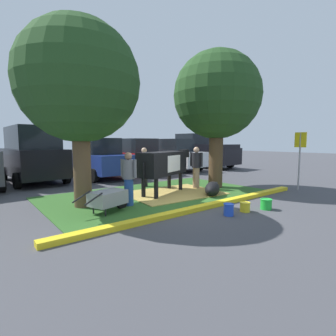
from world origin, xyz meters
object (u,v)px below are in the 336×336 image
object	(u,v)px
shade_tree_left	(79,83)
bucket_yellow	(245,207)
shade_tree_right	(217,96)
person_handler	(144,166)
parking_sign	(300,150)
suv_black	(33,154)
person_visitor_near	(129,178)
bucket_green	(266,204)
sedan_red	(136,156)
hatchback_white	(173,155)
bucket_blue	(229,209)
pickup_truck_black	(201,152)
cow_holstein	(165,163)
person_visitor_far	(196,166)
wheelbarrow	(109,198)
sedan_blue	(98,158)
calf_lying	(212,189)

from	to	relation	value
shade_tree_left	bucket_yellow	size ratio (longest dim) A/B	18.14
shade_tree_right	person_handler	xyz separation A→B (m)	(-2.17, 1.90, -2.75)
parking_sign	suv_black	bearing A→B (deg)	131.42
bucket_yellow	person_visitor_near	bearing A→B (deg)	130.67
shade_tree_left	parking_sign	size ratio (longest dim) A/B	2.33
shade_tree_right	bucket_green	size ratio (longest dim) A/B	16.68
shade_tree_right	person_visitor_near	bearing A→B (deg)	-174.05
sedan_red	hatchback_white	distance (m)	2.62
hatchback_white	suv_black	bearing A→B (deg)	177.77
person_visitor_near	sedan_red	size ratio (longest dim) A/B	0.35
bucket_blue	pickup_truck_black	xyz separation A→B (m)	(8.29, 9.04, 0.96)
cow_holstein	person_visitor_far	bearing A→B (deg)	-1.14
cow_holstein	bucket_green	distance (m)	3.63
person_visitor_far	sedan_red	world-z (taller)	sedan_red
hatchback_white	bucket_yellow	bearing A→B (deg)	-118.59
shade_tree_left	parking_sign	distance (m)	8.03
shade_tree_left	suv_black	world-z (taller)	shade_tree_left
shade_tree_right	person_handler	bearing A→B (deg)	138.66
suv_black	cow_holstein	bearing A→B (deg)	-62.13
shade_tree_left	hatchback_white	bearing A→B (deg)	35.07
person_visitor_far	sedan_red	distance (m)	5.85
cow_holstein	sedan_red	distance (m)	6.23
shade_tree_left	wheelbarrow	size ratio (longest dim) A/B	3.19
shade_tree_left	pickup_truck_black	xyz separation A→B (m)	(10.83, 5.92, -2.32)
shade_tree_left	cow_holstein	distance (m)	3.77
person_handler	bucket_yellow	bearing A→B (deg)	-89.61
suv_black	pickup_truck_black	bearing A→B (deg)	0.30
shade_tree_left	person_handler	bearing A→B (deg)	27.35
shade_tree_right	parking_sign	size ratio (longest dim) A/B	2.44
shade_tree_left	pickup_truck_black	distance (m)	12.56
shade_tree_left	pickup_truck_black	size ratio (longest dim) A/B	0.93
person_handler	sedan_blue	world-z (taller)	sedan_blue
bucket_green	shade_tree_right	bearing A→B (deg)	64.48
calf_lying	wheelbarrow	xyz separation A→B (m)	(-3.72, 0.25, 0.15)
shade_tree_right	suv_black	world-z (taller)	shade_tree_right
cow_holstein	person_visitor_near	bearing A→B (deg)	-158.45
shade_tree_left	bucket_blue	xyz separation A→B (m)	(2.54, -3.12, -3.27)
cow_holstein	bucket_yellow	size ratio (longest dim) A/B	10.65
pickup_truck_black	bucket_green	bearing A→B (deg)	-127.02
person_visitor_far	suv_black	world-z (taller)	suv_black
wheelbarrow	sedan_blue	xyz separation A→B (m)	(2.45, 6.39, 0.60)
shade_tree_left	calf_lying	world-z (taller)	shade_tree_left
parking_sign	bucket_blue	size ratio (longest dim) A/B	7.20
shade_tree_right	cow_holstein	world-z (taller)	shade_tree_right
shade_tree_right	person_visitor_far	size ratio (longest dim) A/B	3.26
person_visitor_far	bucket_yellow	bearing A→B (deg)	-112.62
bucket_blue	suv_black	bearing A→B (deg)	106.69
cow_holstein	person_handler	xyz separation A→B (m)	(0.18, 1.60, -0.22)
hatchback_white	sedan_blue	bearing A→B (deg)	-178.01
bucket_green	shade_tree_left	bearing A→B (deg)	138.40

